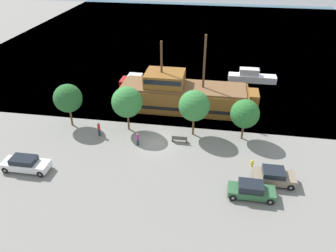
# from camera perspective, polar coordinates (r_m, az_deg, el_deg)

# --- Properties ---
(ground_plane) EXTENTS (160.00, 160.00, 0.00)m
(ground_plane) POSITION_cam_1_polar(r_m,az_deg,el_deg) (37.24, -1.94, -3.03)
(ground_plane) COLOR gray
(water_surface) EXTENTS (80.00, 80.00, 0.00)m
(water_surface) POSITION_cam_1_polar(r_m,az_deg,el_deg) (77.36, 4.45, 15.30)
(water_surface) COLOR #33566B
(water_surface) RESTS_ON ground
(pirate_ship) EXTENTS (18.10, 5.25, 10.10)m
(pirate_ship) POSITION_cam_1_polar(r_m,az_deg,el_deg) (43.87, 2.56, 5.41)
(pirate_ship) COLOR brown
(pirate_ship) RESTS_ON water_surface
(moored_boat_dockside) EXTENTS (7.42, 1.80, 2.11)m
(moored_boat_dockside) POSITION_cam_1_polar(r_m,az_deg,el_deg) (54.19, 14.32, 8.32)
(moored_boat_dockside) COLOR silver
(moored_boat_dockside) RESTS_ON water_surface
(moored_boat_outer) EXTENTS (5.28, 2.59, 1.59)m
(moored_boat_outer) POSITION_cam_1_polar(r_m,az_deg,el_deg) (51.65, -5.42, 7.80)
(moored_boat_outer) COLOR maroon
(moored_boat_outer) RESTS_ON water_surface
(parked_car_curb_front) EXTENTS (4.20, 1.78, 1.51)m
(parked_car_curb_front) POSITION_cam_1_polar(r_m,az_deg,el_deg) (30.88, 14.28, -10.78)
(parked_car_curb_front) COLOR #2D5B38
(parked_car_curb_front) RESTS_ON ground_plane
(parked_car_curb_mid) EXTENTS (4.70, 1.77, 1.51)m
(parked_car_curb_mid) POSITION_cam_1_polar(r_m,az_deg,el_deg) (35.84, -23.55, -6.08)
(parked_car_curb_mid) COLOR white
(parked_car_curb_mid) RESTS_ON ground_plane
(parked_car_curb_rear) EXTENTS (3.90, 2.00, 1.50)m
(parked_car_curb_rear) POSITION_cam_1_polar(r_m,az_deg,el_deg) (32.99, 17.94, -8.32)
(parked_car_curb_rear) COLOR #7F705B
(parked_car_curb_rear) RESTS_ON ground_plane
(fire_hydrant) EXTENTS (0.42, 0.25, 0.76)m
(fire_hydrant) POSITION_cam_1_polar(r_m,az_deg,el_deg) (34.68, 14.44, -6.23)
(fire_hydrant) COLOR yellow
(fire_hydrant) RESTS_ON ground_plane
(bench_promenade_east) EXTENTS (1.74, 0.45, 0.85)m
(bench_promenade_east) POSITION_cam_1_polar(r_m,az_deg,el_deg) (37.21, 2.03, -2.26)
(bench_promenade_east) COLOR #4C4742
(bench_promenade_east) RESTS_ON ground_plane
(pedestrian_walking_near) EXTENTS (0.32, 0.32, 1.76)m
(pedestrian_walking_near) POSITION_cam_1_polar(r_m,az_deg,el_deg) (38.97, -11.93, -0.51)
(pedestrian_walking_near) COLOR #232838
(pedestrian_walking_near) RESTS_ON ground_plane
(pedestrian_walking_far) EXTENTS (0.32, 0.32, 1.54)m
(pedestrian_walking_far) POSITION_cam_1_polar(r_m,az_deg,el_deg) (36.67, -5.30, -2.31)
(pedestrian_walking_far) COLOR #232838
(pedestrian_walking_far) RESTS_ON ground_plane
(tree_row_east) EXTENTS (3.39, 3.39, 5.38)m
(tree_row_east) POSITION_cam_1_polar(r_m,az_deg,el_deg) (40.69, -17.04, 4.64)
(tree_row_east) COLOR brown
(tree_row_east) RESTS_ON ground_plane
(tree_row_mideast) EXTENTS (3.61, 3.61, 5.50)m
(tree_row_mideast) POSITION_cam_1_polar(r_m,az_deg,el_deg) (38.30, -7.15, 4.15)
(tree_row_mideast) COLOR brown
(tree_row_mideast) RESTS_ON ground_plane
(tree_row_midwest) EXTENTS (3.55, 3.55, 5.59)m
(tree_row_midwest) POSITION_cam_1_polar(r_m,az_deg,el_deg) (37.05, 4.58, 3.54)
(tree_row_midwest) COLOR brown
(tree_row_midwest) RESTS_ON ground_plane
(tree_row_west) EXTENTS (3.24, 3.24, 4.89)m
(tree_row_west) POSITION_cam_1_polar(r_m,az_deg,el_deg) (37.40, 13.25, 2.08)
(tree_row_west) COLOR brown
(tree_row_west) RESTS_ON ground_plane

